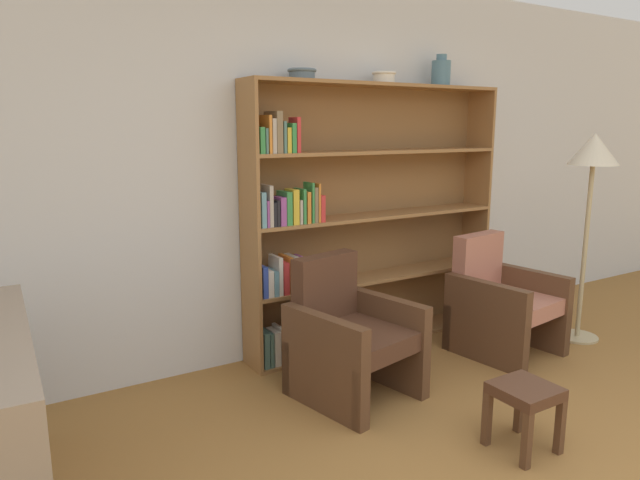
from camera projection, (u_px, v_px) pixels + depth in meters
wall_back at (307, 168)px, 4.20m from camera, size 12.00×0.06×2.75m
bookshelf at (354, 225)px, 4.30m from camera, size 2.15×0.30×1.99m
bowl_terracotta at (302, 73)px, 3.84m from camera, size 0.20×0.20×0.07m
bowl_stoneware at (384, 77)px, 4.19m from camera, size 0.18×0.18×0.09m
vase_tall at (441, 72)px, 4.46m from camera, size 0.15×0.15×0.24m
armchair_leather at (350, 336)px, 3.58m from camera, size 0.77×0.80×0.87m
armchair_cushioned at (501, 302)px, 4.28m from camera, size 0.73×0.76×0.87m
floor_lamp at (593, 164)px, 4.33m from camera, size 0.37×0.37×1.63m
footstool at (525, 399)px, 2.96m from camera, size 0.30×0.30×0.36m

